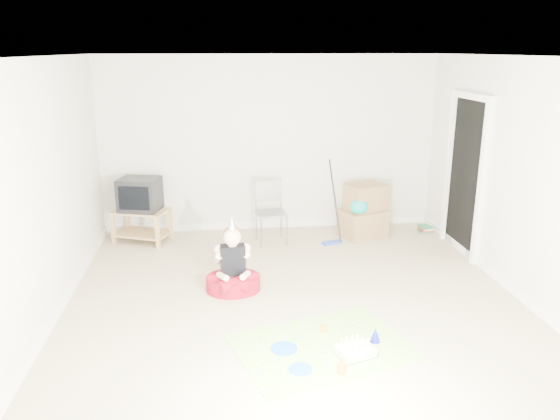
{
  "coord_description": "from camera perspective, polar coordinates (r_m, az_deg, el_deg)",
  "views": [
    {
      "loc": [
        -0.79,
        -5.53,
        2.67
      ],
      "look_at": [
        -0.1,
        0.4,
        0.9
      ],
      "focal_mm": 35.0,
      "sensor_mm": 36.0,
      "label": 1
    }
  ],
  "objects": [
    {
      "name": "book_pile",
      "position": [
        8.57,
        14.95,
        -1.88
      ],
      "size": [
        0.21,
        0.26,
        0.1
      ],
      "color": "#26724D",
      "rests_on": "ground"
    },
    {
      "name": "orange_cup_near",
      "position": [
        5.47,
        4.61,
        -12.25
      ],
      "size": [
        0.08,
        0.08,
        0.07
      ],
      "primitive_type": "cylinder",
      "rotation": [
        0.0,
        0.0,
        0.36
      ],
      "color": "orange",
      "rests_on": "party_mat"
    },
    {
      "name": "party_mat",
      "position": [
        5.25,
        4.45,
        -14.05
      ],
      "size": [
        1.84,
        1.55,
        0.01
      ],
      "primitive_type": "cube",
      "rotation": [
        0.0,
        0.0,
        0.29
      ],
      "color": "#FF357C",
      "rests_on": "ground"
    },
    {
      "name": "cardboard_boxes",
      "position": [
        8.09,
        8.75,
        -0.17
      ],
      "size": [
        0.73,
        0.66,
        0.78
      ],
      "color": "#967548",
      "rests_on": "ground"
    },
    {
      "name": "blue_plate_far",
      "position": [
        4.91,
        2.15,
        -16.28
      ],
      "size": [
        0.27,
        0.27,
        0.01
      ],
      "primitive_type": "cylinder",
      "rotation": [
        0.0,
        0.0,
        0.51
      ],
      "color": "blue",
      "rests_on": "party_mat"
    },
    {
      "name": "birthday_cake",
      "position": [
        5.13,
        7.81,
        -14.44
      ],
      "size": [
        0.37,
        0.33,
        0.15
      ],
      "color": "silver",
      "rests_on": "party_mat"
    },
    {
      "name": "ground",
      "position": [
        6.19,
        1.36,
        -9.04
      ],
      "size": [
        5.0,
        5.0,
        0.0
      ],
      "primitive_type": "plane",
      "color": "tan",
      "rests_on": "ground"
    },
    {
      "name": "floor_mop",
      "position": [
        7.74,
        5.52,
        -1.69
      ],
      "size": [
        0.31,
        0.37,
        1.16
      ],
      "color": "#2441B4",
      "rests_on": "ground"
    },
    {
      "name": "crt_tv",
      "position": [
        7.93,
        -14.43,
        1.61
      ],
      "size": [
        0.63,
        0.57,
        0.46
      ],
      "primitive_type": "cube",
      "rotation": [
        0.0,
        0.0,
        -0.25
      ],
      "color": "black",
      "rests_on": "tv_stand"
    },
    {
      "name": "folding_chair",
      "position": [
        7.7,
        -0.91,
        -0.34
      ],
      "size": [
        0.45,
        0.43,
        0.9
      ],
      "color": "gray",
      "rests_on": "ground"
    },
    {
      "name": "seated_woman",
      "position": [
        6.29,
        -4.91,
        -6.71
      ],
      "size": [
        0.64,
        0.64,
        0.89
      ],
      "color": "maroon",
      "rests_on": "ground"
    },
    {
      "name": "blue_plate_near",
      "position": [
        5.19,
        0.44,
        -14.27
      ],
      "size": [
        0.33,
        0.33,
        0.01
      ],
      "primitive_type": "cylinder",
      "rotation": [
        0.0,
        0.0,
        0.44
      ],
      "color": "blue",
      "rests_on": "party_mat"
    },
    {
      "name": "doorway_recess",
      "position": [
        7.66,
        18.84,
        3.22
      ],
      "size": [
        0.02,
        0.9,
        2.05
      ],
      "primitive_type": "cube",
      "color": "black",
      "rests_on": "ground"
    },
    {
      "name": "orange_cup_far",
      "position": [
        4.87,
        6.45,
        -16.12
      ],
      "size": [
        0.11,
        0.11,
        0.09
      ],
      "primitive_type": "cylinder",
      "rotation": [
        0.0,
        0.0,
        0.7
      ],
      "color": "orange",
      "rests_on": "party_mat"
    },
    {
      "name": "blue_party_hat",
      "position": [
        5.35,
        9.92,
        -12.72
      ],
      "size": [
        0.14,
        0.14,
        0.14
      ],
      "primitive_type": "cone",
      "rotation": [
        0.0,
        0.0,
        0.56
      ],
      "color": "#1B20C0",
      "rests_on": "party_mat"
    },
    {
      "name": "tv_stand",
      "position": [
        8.05,
        -14.22,
        -1.3
      ],
      "size": [
        0.87,
        0.71,
        0.47
      ],
      "color": "#AB814D",
      "rests_on": "ground"
    }
  ]
}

